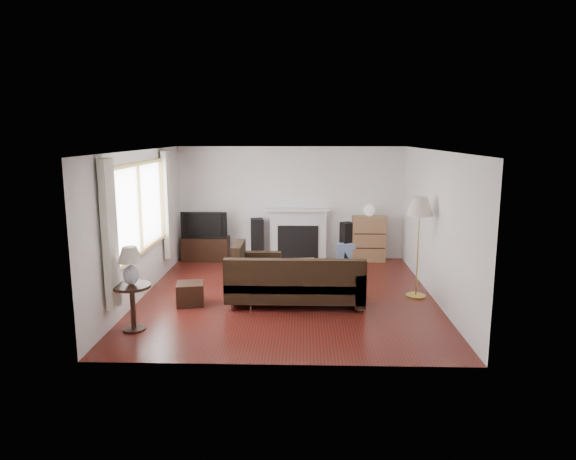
{
  "coord_description": "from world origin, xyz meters",
  "views": [
    {
      "loc": [
        0.28,
        -8.58,
        2.77
      ],
      "look_at": [
        0.0,
        0.3,
        1.1
      ],
      "focal_mm": 32.0,
      "sensor_mm": 36.0,
      "label": 1
    }
  ],
  "objects_px": {
    "sectional_sofa": "(295,281)",
    "side_table": "(133,308)",
    "coffee_table": "(288,272)",
    "tv_stand": "(206,248)",
    "bookshelf": "(369,239)",
    "floor_lamp": "(418,248)"
  },
  "relations": [
    {
      "from": "tv_stand",
      "to": "floor_lamp",
      "type": "bearing_deg",
      "value": -31.34
    },
    {
      "from": "tv_stand",
      "to": "sectional_sofa",
      "type": "distance_m",
      "value": 3.59
    },
    {
      "from": "coffee_table",
      "to": "tv_stand",
      "type": "bearing_deg",
      "value": 130.97
    },
    {
      "from": "tv_stand",
      "to": "bookshelf",
      "type": "distance_m",
      "value": 3.62
    },
    {
      "from": "sectional_sofa",
      "to": "floor_lamp",
      "type": "distance_m",
      "value": 2.18
    },
    {
      "from": "tv_stand",
      "to": "side_table",
      "type": "bearing_deg",
      "value": -93.41
    },
    {
      "from": "sectional_sofa",
      "to": "tv_stand",
      "type": "bearing_deg",
      "value": 124.66
    },
    {
      "from": "sectional_sofa",
      "to": "side_table",
      "type": "bearing_deg",
      "value": -151.91
    },
    {
      "from": "tv_stand",
      "to": "sectional_sofa",
      "type": "xyz_separation_m",
      "value": [
        2.04,
        -2.95,
        0.13
      ]
    },
    {
      "from": "floor_lamp",
      "to": "side_table",
      "type": "relative_size",
      "value": 2.59
    },
    {
      "from": "floor_lamp",
      "to": "sectional_sofa",
      "type": "bearing_deg",
      "value": -167.99
    },
    {
      "from": "coffee_table",
      "to": "floor_lamp",
      "type": "bearing_deg",
      "value": -23.94
    },
    {
      "from": "sectional_sofa",
      "to": "floor_lamp",
      "type": "height_order",
      "value": "floor_lamp"
    },
    {
      "from": "bookshelf",
      "to": "sectional_sofa",
      "type": "bearing_deg",
      "value": -117.62
    },
    {
      "from": "tv_stand",
      "to": "floor_lamp",
      "type": "relative_size",
      "value": 0.59
    },
    {
      "from": "bookshelf",
      "to": "side_table",
      "type": "bearing_deg",
      "value": -132.45
    },
    {
      "from": "floor_lamp",
      "to": "bookshelf",
      "type": "bearing_deg",
      "value": 101.36
    },
    {
      "from": "coffee_table",
      "to": "side_table",
      "type": "height_order",
      "value": "side_table"
    },
    {
      "from": "bookshelf",
      "to": "side_table",
      "type": "xyz_separation_m",
      "value": [
        -3.86,
        -4.22,
        -0.16
      ]
    },
    {
      "from": "bookshelf",
      "to": "sectional_sofa",
      "type": "distance_m",
      "value": 3.38
    },
    {
      "from": "bookshelf",
      "to": "side_table",
      "type": "distance_m",
      "value": 5.72
    },
    {
      "from": "bookshelf",
      "to": "coffee_table",
      "type": "height_order",
      "value": "bookshelf"
    }
  ]
}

